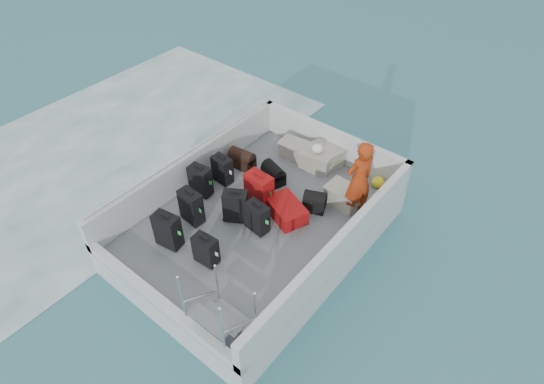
{
  "coord_description": "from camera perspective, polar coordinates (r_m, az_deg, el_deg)",
  "views": [
    {
      "loc": [
        3.97,
        -4.5,
        6.71
      ],
      "look_at": [
        0.0,
        0.39,
        1.0
      ],
      "focal_mm": 30.0,
      "sensor_mm": 36.0,
      "label": 1
    }
  ],
  "objects": [
    {
      "name": "ground",
      "position": [
        9.0,
        -1.61,
        -6.02
      ],
      "size": [
        160.0,
        160.0,
        0.0
      ],
      "primitive_type": "plane",
      "color": "#1A525D",
      "rests_on": "ground"
    },
    {
      "name": "crate_1",
      "position": [
        9.75,
        6.94,
        4.62
      ],
      "size": [
        0.74,
        0.6,
        0.39
      ],
      "primitive_type": "cube",
      "rotation": [
        0.0,
        0.0,
        -0.27
      ],
      "color": "#A49E8F",
      "rests_on": "deck"
    },
    {
      "name": "crate_0",
      "position": [
        9.88,
        2.74,
        5.33
      ],
      "size": [
        0.6,
        0.45,
        0.34
      ],
      "primitive_type": "cube",
      "rotation": [
        0.0,
        0.0,
        0.12
      ],
      "color": "#A49E8F",
      "rests_on": "deck"
    },
    {
      "name": "suitcase_3",
      "position": [
        8.05,
        -12.95,
        -4.77
      ],
      "size": [
        0.49,
        0.33,
        0.69
      ],
      "primitive_type": "cube",
      "rotation": [
        0.0,
        0.0,
        0.16
      ],
      "color": "black",
      "rests_on": "deck"
    },
    {
      "name": "deck",
      "position": [
        8.56,
        -1.69,
        -3.3
      ],
      "size": [
        3.3,
        4.7,
        0.02
      ],
      "primitive_type": "cube",
      "color": "slate",
      "rests_on": "ferry_hull"
    },
    {
      "name": "passenger",
      "position": [
        8.26,
        10.83,
        1.52
      ],
      "size": [
        0.58,
        0.69,
        1.61
      ],
      "primitive_type": "imported",
      "rotation": [
        0.0,
        0.0,
        -1.96
      ],
      "color": "#E34415",
      "rests_on": "deck"
    },
    {
      "name": "duffel_1",
      "position": [
        9.22,
        0.17,
        2.15
      ],
      "size": [
        0.57,
        0.44,
        0.32
      ],
      "primitive_type": null,
      "rotation": [
        0.0,
        0.0,
        -0.31
      ],
      "color": "black",
      "rests_on": "deck"
    },
    {
      "name": "suitcase_0",
      "position": [
        8.39,
        -10.09,
        -1.86
      ],
      "size": [
        0.46,
        0.28,
        0.68
      ],
      "primitive_type": "cube",
      "rotation": [
        0.0,
        0.0,
        -0.07
      ],
      "color": "black",
      "rests_on": "deck"
    },
    {
      "name": "crate_3",
      "position": [
        8.8,
        8.9,
        -0.57
      ],
      "size": [
        0.64,
        0.45,
        0.37
      ],
      "primitive_type": "cube",
      "rotation": [
        0.0,
        0.0,
        -0.04
      ],
      "color": "#A49E8F",
      "rests_on": "deck"
    },
    {
      "name": "suitcase_2",
      "position": [
        9.18,
        -6.24,
        2.78
      ],
      "size": [
        0.42,
        0.27,
        0.59
      ],
      "primitive_type": "cube",
      "rotation": [
        0.0,
        0.0,
        -0.07
      ],
      "color": "black",
      "rests_on": "deck"
    },
    {
      "name": "wake_foam",
      "position": [
        11.92,
        -19.59,
        5.23
      ],
      "size": [
        10.0,
        10.0,
        0.0
      ],
      "primitive_type": "plane",
      "color": "white",
      "rests_on": "ground"
    },
    {
      "name": "deck_fittings",
      "position": [
        7.96,
        -1.33,
        -3.78
      ],
      "size": [
        3.6,
        5.0,
        0.9
      ],
      "color": "silver",
      "rests_on": "deck"
    },
    {
      "name": "white_bag",
      "position": [
        9.41,
        5.72,
        5.33
      ],
      "size": [
        0.24,
        0.24,
        0.18
      ],
      "primitive_type": "ellipsoid",
      "color": "white",
      "rests_on": "crate_2"
    },
    {
      "name": "duffel_0",
      "position": [
        9.61,
        -3.77,
        3.98
      ],
      "size": [
        0.56,
        0.36,
        0.32
      ],
      "primitive_type": null,
      "rotation": [
        0.0,
        0.0,
        0.11
      ],
      "color": "black",
      "rests_on": "deck"
    },
    {
      "name": "suitcase_5",
      "position": [
        8.59,
        -1.64,
        0.23
      ],
      "size": [
        0.53,
        0.34,
        0.7
      ],
      "primitive_type": "cube",
      "rotation": [
        0.0,
        0.0,
        -0.06
      ],
      "color": "#970F0B",
      "rests_on": "deck"
    },
    {
      "name": "crate_2",
      "position": [
        9.58,
        5.61,
        3.97
      ],
      "size": [
        0.71,
        0.54,
        0.39
      ],
      "primitive_type": "cube",
      "rotation": [
        0.0,
        0.0,
        0.17
      ],
      "color": "#A49E8F",
      "rests_on": "deck"
    },
    {
      "name": "suitcase_1",
      "position": [
        8.94,
        -8.96,
        1.37
      ],
      "size": [
        0.45,
        0.29,
        0.65
      ],
      "primitive_type": "cube",
      "rotation": [
        0.0,
        0.0,
        0.11
      ],
      "color": "black",
      "rests_on": "deck"
    },
    {
      "name": "duffel_2",
      "position": [
        8.64,
        5.34,
        -1.37
      ],
      "size": [
        0.5,
        0.44,
        0.32
      ],
      "primitive_type": null,
      "rotation": [
        0.0,
        0.0,
        0.4
      ],
      "color": "black",
      "rests_on": "deck"
    },
    {
      "name": "ferry_hull",
      "position": [
        8.78,
        -1.65,
        -4.72
      ],
      "size": [
        3.6,
        5.0,
        0.6
      ],
      "primitive_type": "cube",
      "color": "silver",
      "rests_on": "ground"
    },
    {
      "name": "yellow_bag",
      "position": [
        9.37,
        13.2,
        1.2
      ],
      "size": [
        0.28,
        0.26,
        0.22
      ],
      "primitive_type": "ellipsoid",
      "color": "yellow",
      "rests_on": "deck"
    },
    {
      "name": "suitcase_8",
      "position": [
        8.48,
        1.8,
        -2.29
      ],
      "size": [
        0.92,
        0.77,
        0.31
      ],
      "primitive_type": "cube",
      "rotation": [
        0.0,
        0.0,
        1.19
      ],
      "color": "#970F0B",
      "rests_on": "deck"
    },
    {
      "name": "suitcase_4",
      "position": [
        8.32,
        -4.59,
        -1.82
      ],
      "size": [
        0.51,
        0.45,
        0.65
      ],
      "primitive_type": "cube",
      "rotation": [
        0.0,
        0.0,
        0.56
      ],
      "color": "black",
      "rests_on": "deck"
    },
    {
      "name": "suitcase_6",
      "position": [
        7.71,
        -8.31,
        -7.25
      ],
      "size": [
        0.43,
        0.27,
        0.57
      ],
      "primitive_type": "cube",
      "rotation": [
        0.0,
        0.0,
        0.07
      ],
      "color": "black",
      "rests_on": "deck"
    },
    {
      "name": "suitcase_7",
      "position": [
        8.13,
        -1.88,
        -3.24
      ],
      "size": [
        0.46,
        0.29,
        0.6
      ],
      "primitive_type": "cube",
      "rotation": [
        0.0,
        0.0,
        -0.11
      ],
      "color": "black",
      "rests_on": "deck"
    }
  ]
}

